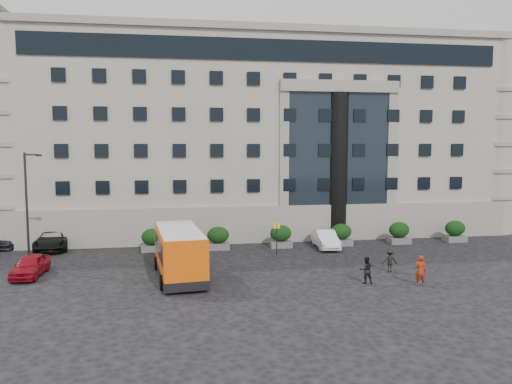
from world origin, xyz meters
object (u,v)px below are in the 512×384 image
hedge_c (281,236)px  hedge_e (399,233)px  parked_car_a (30,266)px  red_truck (66,222)px  pedestrian_b (366,270)px  pedestrian_a (420,271)px  parked_car_c (13,236)px  white_taxi (325,239)px  minibus (179,251)px  hedge_d (341,234)px  bus_stop_sign (277,233)px  hedge_a (153,240)px  parked_car_d (53,240)px  pedestrian_c (390,260)px  hedge_f (455,231)px  street_lamp (28,207)px  hedge_b (218,238)px

hedge_c → hedge_e: size_ratio=1.00×
hedge_c → parked_car_a: 19.00m
parked_car_a → red_truck: bearing=95.2°
pedestrian_b → pedestrian_a: bearing=165.6°
parked_car_c → pedestrian_b: pedestrian_b is taller
white_taxi → pedestrian_b: size_ratio=2.64×
minibus → white_taxi: minibus is taller
minibus → white_taxi: (11.93, 7.40, -1.01)m
hedge_d → parked_car_c: 27.74m
hedge_d → bus_stop_sign: bus_stop_sign is taller
bus_stop_sign → hedge_c: bearing=72.2°
hedge_a → hedge_e: size_ratio=1.00×
red_truck → minibus: bearing=-45.4°
red_truck → parked_car_d: red_truck is taller
red_truck → pedestrian_c: bearing=-22.6°
hedge_f → pedestrian_a: 15.57m
street_lamp → parked_car_c: bearing=113.3°
hedge_f → parked_car_d: size_ratio=0.34×
hedge_a → red_truck: (-8.02, 6.78, 0.56)m
hedge_d → hedge_f: 10.40m
minibus → parked_car_a: bearing=162.8°
bus_stop_sign → pedestrian_c: 8.99m
hedge_b → pedestrian_b: hedge_b is taller
white_taxi → pedestrian_a: pedestrian_a is taller
hedge_e → pedestrian_b: 13.50m
hedge_c → bus_stop_sign: size_ratio=0.73×
hedge_d → minibus: size_ratio=0.24×
minibus → red_truck: bearing=117.7°
hedge_d → pedestrian_c: bearing=-87.4°
hedge_e → street_lamp: size_ratio=0.23×
parked_car_d → white_taxi: 22.30m
street_lamp → parked_car_d: street_lamp is taller
pedestrian_c → white_taxi: bearing=-72.7°
street_lamp → parked_car_c: street_lamp is taller
street_lamp → parked_car_c: 10.44m
parked_car_a → white_taxi: bearing=17.4°
hedge_f → pedestrian_a: (-9.54, -12.31, 0.01)m
pedestrian_a → pedestrian_c: bearing=-60.0°
pedestrian_b → hedge_e: bearing=-119.3°
red_truck → parked_car_d: size_ratio=1.05×
hedge_f → white_taxi: hedge_f is taller
bus_stop_sign → pedestrian_a: (6.96, -9.51, -0.79)m
hedge_c → pedestrian_b: hedge_c is taller
street_lamp → pedestrian_a: (24.40, -7.51, -3.43)m
parked_car_a → parked_car_d: parked_car_d is taller
hedge_e → hedge_f: same height
bus_stop_sign → parked_car_a: bus_stop_sign is taller
parked_car_a → pedestrian_b: (20.91, -4.94, 0.14)m
parked_car_c → white_taxi: bearing=-3.5°
parked_car_c → white_taxi: 26.30m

